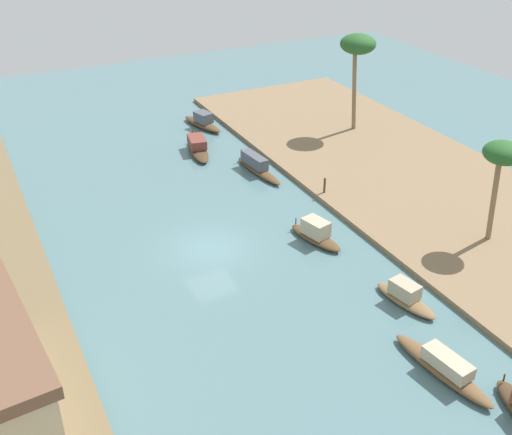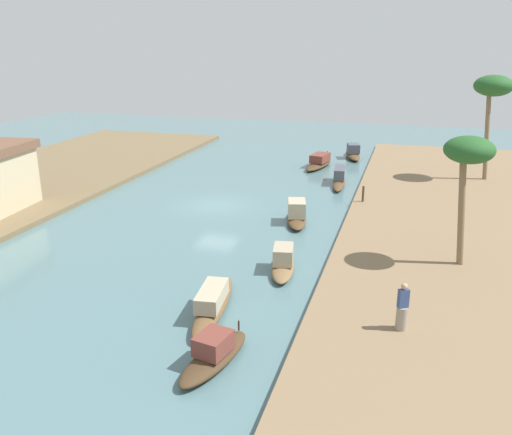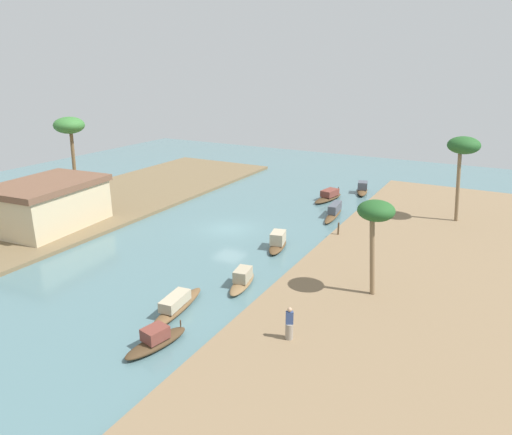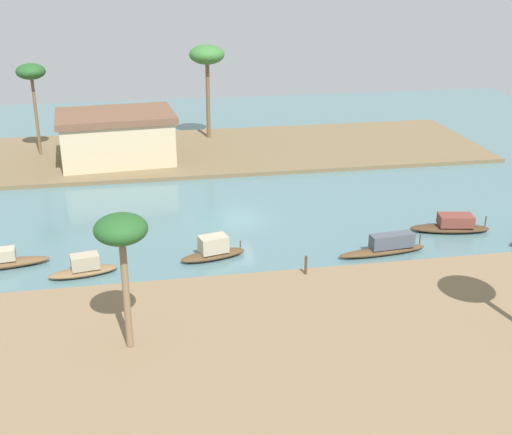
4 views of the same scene
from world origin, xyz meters
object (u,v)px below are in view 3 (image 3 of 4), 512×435
at_px(sampan_upstream_small, 278,242).
at_px(palm_tree_left_near, 376,214).
at_px(sampan_with_tall_canopy, 156,340).
at_px(sampan_foreground, 334,212).
at_px(person_on_near_bank, 289,326).
at_px(sampan_open_hull, 362,189).
at_px(sampan_midstream, 242,280).
at_px(sampan_downstream_large, 329,196).
at_px(sampan_near_left_bank, 177,305).
at_px(palm_tree_left_far, 463,148).
at_px(mooring_post, 338,229).
at_px(palm_tree_right_tall, 69,127).
at_px(riverside_building, 48,204).

bearing_deg(sampan_upstream_small, palm_tree_left_near, -132.01).
bearing_deg(sampan_with_tall_canopy, sampan_foreground, 10.21).
distance_m(sampan_with_tall_canopy, palm_tree_left_near, 13.74).
bearing_deg(person_on_near_bank, sampan_open_hull, 68.28).
bearing_deg(sampan_with_tall_canopy, sampan_midstream, 8.90).
bearing_deg(sampan_downstream_large, sampan_midstream, -163.53).
distance_m(sampan_with_tall_canopy, sampan_downstream_large, 29.21).
bearing_deg(palm_tree_left_near, person_on_near_bank, 162.05).
distance_m(sampan_foreground, sampan_downstream_large, 5.53).
distance_m(sampan_near_left_bank, person_on_near_bank, 6.94).
bearing_deg(sampan_open_hull, palm_tree_left_far, -136.27).
relative_size(sampan_midstream, palm_tree_left_far, 0.49).
xyz_separation_m(mooring_post, palm_tree_right_tall, (-1.84, 28.01, 6.62)).
bearing_deg(palm_tree_left_far, sampan_downstream_large, 81.60).
relative_size(sampan_open_hull, riverside_building, 0.49).
bearing_deg(sampan_upstream_small, sampan_near_left_bank, 162.28).
distance_m(sampan_midstream, palm_tree_right_tall, 28.09).
relative_size(sampan_near_left_bank, palm_tree_right_tall, 0.64).
relative_size(sampan_downstream_large, person_on_near_bank, 2.80).
height_order(sampan_upstream_small, palm_tree_left_far, palm_tree_left_far).
distance_m(person_on_near_bank, mooring_post, 15.82).
bearing_deg(sampan_with_tall_canopy, sampan_downstream_large, 15.07).
distance_m(sampan_foreground, mooring_post, 5.63).
bearing_deg(person_on_near_bank, palm_tree_left_far, 47.05).
relative_size(sampan_with_tall_canopy, palm_tree_left_near, 0.65).
distance_m(sampan_open_hull, sampan_downstream_large, 5.02).
xyz_separation_m(palm_tree_left_near, palm_tree_right_tall, (6.98, 33.00, 2.13)).
height_order(sampan_downstream_large, palm_tree_left_far, palm_tree_left_far).
xyz_separation_m(sampan_downstream_large, palm_tree_left_near, (-19.01, -9.52, 4.88)).
distance_m(sampan_upstream_small, sampan_open_hull, 19.04).
bearing_deg(sampan_near_left_bank, sampan_foreground, -12.01).
xyz_separation_m(sampan_downstream_large, riverside_building, (-19.92, 17.64, 1.85)).
bearing_deg(mooring_post, sampan_open_hull, 8.84).
height_order(sampan_midstream, palm_tree_left_near, palm_tree_left_near).
height_order(sampan_upstream_small, sampan_near_left_bank, sampan_upstream_small).
bearing_deg(sampan_open_hull, sampan_foreground, 166.37).
height_order(sampan_midstream, palm_tree_right_tall, palm_tree_right_tall).
bearing_deg(mooring_post, riverside_building, 113.72).
height_order(sampan_near_left_bank, sampan_open_hull, sampan_open_hull).
distance_m(sampan_open_hull, palm_tree_left_far, 13.42).
relative_size(palm_tree_left_far, riverside_building, 0.78).
bearing_deg(palm_tree_right_tall, person_on_near_bank, -114.01).
bearing_deg(sampan_open_hull, sampan_upstream_small, 162.75).
distance_m(sampan_near_left_bank, sampan_foreground, 20.99).
height_order(sampan_near_left_bank, mooring_post, mooring_post).
distance_m(sampan_midstream, mooring_post, 11.45).
height_order(palm_tree_left_near, riverside_building, palm_tree_left_near).
distance_m(sampan_downstream_large, palm_tree_right_tall, 27.29).
bearing_deg(palm_tree_right_tall, palm_tree_left_far, -74.08).
relative_size(sampan_near_left_bank, person_on_near_bank, 3.00).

